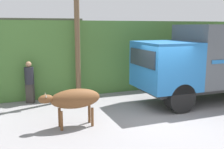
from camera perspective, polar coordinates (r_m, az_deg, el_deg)
The scene contains 7 objects.
ground_plane at distance 9.63m, azimuth 10.57°, elevation -9.10°, with size 60.00×60.00×0.00m, color gray.
hillside_embankment at distance 15.87m, azimuth -3.24°, elevation 5.14°, with size 32.00×6.93×3.45m.
building_backdrop at distance 13.22m, azimuth -21.68°, elevation 3.60°, with size 6.53×2.70×3.54m.
cargo_truck at distance 12.19m, azimuth 21.91°, elevation 3.20°, with size 6.90×2.37×3.26m.
brown_cow at distance 8.44m, azimuth -8.26°, elevation -5.33°, with size 1.96×0.63×1.24m.
pedestrian_on_hill at distance 11.46m, azimuth -17.53°, elevation -1.25°, with size 0.51×0.51×1.77m.
utility_pole at distance 11.50m, azimuth -7.59°, elevation 9.19°, with size 0.90×0.23×5.68m.
Camera 1 is at (-4.83, -7.70, 3.20)m, focal length 42.00 mm.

